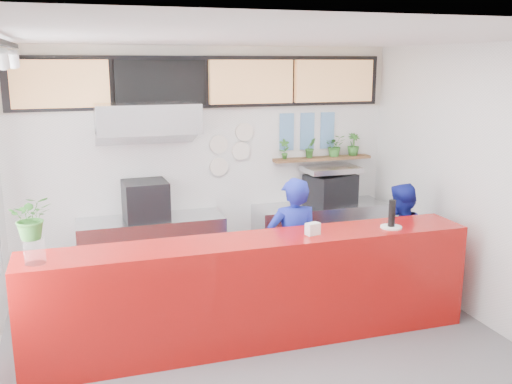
{
  "coord_description": "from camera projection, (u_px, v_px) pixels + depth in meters",
  "views": [
    {
      "loc": [
        -1.62,
        -4.71,
        2.8
      ],
      "look_at": [
        0.1,
        0.7,
        1.5
      ],
      "focal_mm": 40.0,
      "sensor_mm": 36.0,
      "label": 1
    }
  ],
  "objects": [
    {
      "name": "floor",
      "position": [
        268.0,
        360.0,
        5.48
      ],
      "size": [
        5.0,
        5.0,
        0.0
      ],
      "primitive_type": "plane",
      "color": "slate",
      "rests_on": "ground"
    },
    {
      "name": "ceiling",
      "position": [
        270.0,
        38.0,
        4.81
      ],
      "size": [
        5.0,
        5.0,
        0.0
      ],
      "primitive_type": "plane",
      "rotation": [
        3.14,
        0.0,
        0.0
      ],
      "color": "silver"
    },
    {
      "name": "wall_back",
      "position": [
        207.0,
        163.0,
        7.47
      ],
      "size": [
        5.0,
        0.0,
        5.0
      ],
      "primitive_type": "plane",
      "rotation": [
        1.57,
        0.0,
        0.0
      ],
      "color": "white",
      "rests_on": "ground"
    },
    {
      "name": "wall_right",
      "position": [
        498.0,
        191.0,
        5.88
      ],
      "size": [
        0.0,
        5.0,
        5.0
      ],
      "primitive_type": "plane",
      "rotation": [
        1.57,
        0.0,
        -1.57
      ],
      "color": "white",
      "rests_on": "ground"
    },
    {
      "name": "service_counter",
      "position": [
        256.0,
        291.0,
        5.73
      ],
      "size": [
        4.5,
        0.6,
        1.1
      ],
      "primitive_type": "cube",
      "color": "#9D0E0B",
      "rests_on": "ground"
    },
    {
      "name": "cream_band",
      "position": [
        206.0,
        78.0,
        7.21
      ],
      "size": [
        5.0,
        0.02,
        0.8
      ],
      "primitive_type": "cube",
      "color": "beige",
      "rests_on": "wall_back"
    },
    {
      "name": "prep_bench",
      "position": [
        152.0,
        253.0,
        7.19
      ],
      "size": [
        1.8,
        0.6,
        0.9
      ],
      "primitive_type": "cube",
      "color": "#B2B5BA",
      "rests_on": "ground"
    },
    {
      "name": "panini_oven",
      "position": [
        146.0,
        200.0,
        7.02
      ],
      "size": [
        0.55,
        0.55,
        0.47
      ],
      "primitive_type": "cube",
      "rotation": [
        0.0,
        0.0,
        0.04
      ],
      "color": "black",
      "rests_on": "prep_bench"
    },
    {
      "name": "extraction_hood",
      "position": [
        147.0,
        118.0,
        6.76
      ],
      "size": [
        1.2,
        0.7,
        0.35
      ],
      "primitive_type": "cube",
      "color": "#B2B5BA",
      "rests_on": "ceiling"
    },
    {
      "name": "hood_lip",
      "position": [
        148.0,
        135.0,
        6.81
      ],
      "size": [
        1.2,
        0.69,
        0.31
      ],
      "primitive_type": "cube",
      "rotation": [
        -0.35,
        0.0,
        0.0
      ],
      "color": "#B2B5BA",
      "rests_on": "ceiling"
    },
    {
      "name": "right_bench",
      "position": [
        320.0,
        236.0,
        7.87
      ],
      "size": [
        1.8,
        0.6,
        0.9
      ],
      "primitive_type": "cube",
      "color": "#B2B5BA",
      "rests_on": "ground"
    },
    {
      "name": "espresso_machine",
      "position": [
        330.0,
        189.0,
        7.76
      ],
      "size": [
        0.73,
        0.61,
        0.41
      ],
      "primitive_type": "cube",
      "rotation": [
        0.0,
        0.0,
        0.29
      ],
      "color": "black",
      "rests_on": "right_bench"
    },
    {
      "name": "espresso_tray",
      "position": [
        331.0,
        169.0,
        7.7
      ],
      "size": [
        0.75,
        0.53,
        0.07
      ],
      "primitive_type": "cube",
      "rotation": [
        0.0,
        0.0,
        0.02
      ],
      "color": "#B8BBC0",
      "rests_on": "espresso_machine"
    },
    {
      "name": "herb_shelf",
      "position": [
        322.0,
        158.0,
        7.85
      ],
      "size": [
        1.4,
        0.18,
        0.04
      ],
      "primitive_type": "cube",
      "color": "brown",
      "rests_on": "wall_back"
    },
    {
      "name": "menu_board_far_left",
      "position": [
        60.0,
        84.0,
        6.61
      ],
      "size": [
        1.1,
        0.1,
        0.55
      ],
      "primitive_type": "cube",
      "color": "tan",
      "rests_on": "wall_back"
    },
    {
      "name": "menu_board_mid_left",
      "position": [
        161.0,
        83.0,
        6.95
      ],
      "size": [
        1.1,
        0.1,
        0.55
      ],
      "primitive_type": "cube",
      "color": "black",
      "rests_on": "wall_back"
    },
    {
      "name": "menu_board_mid_right",
      "position": [
        251.0,
        82.0,
        7.29
      ],
      "size": [
        1.1,
        0.1,
        0.55
      ],
      "primitive_type": "cube",
      "color": "tan",
      "rests_on": "wall_back"
    },
    {
      "name": "menu_board_far_right",
      "position": [
        334.0,
        81.0,
        7.63
      ],
      "size": [
        1.1,
        0.1,
        0.55
      ],
      "primitive_type": "cube",
      "color": "tan",
      "rests_on": "wall_back"
    },
    {
      "name": "soffit",
      "position": [
        206.0,
        82.0,
        7.2
      ],
      "size": [
        4.8,
        0.04,
        0.65
      ],
      "primitive_type": "cube",
      "color": "black",
      "rests_on": "wall_back"
    },
    {
      "name": "track_rail",
      "position": [
        1.0,
        42.0,
        4.21
      ],
      "size": [
        0.05,
        2.4,
        0.04
      ],
      "primitive_type": "cube",
      "color": "black",
      "rests_on": "ceiling"
    },
    {
      "name": "dec_plate_a",
      "position": [
        219.0,
        144.0,
        7.43
      ],
      "size": [
        0.24,
        0.03,
        0.24
      ],
      "primitive_type": "cylinder",
      "rotation": [
        1.57,
        0.0,
        0.0
      ],
      "color": "silver",
      "rests_on": "wall_back"
    },
    {
      "name": "dec_plate_b",
      "position": [
        241.0,
        151.0,
        7.54
      ],
      "size": [
        0.24,
        0.03,
        0.24
      ],
      "primitive_type": "cylinder",
      "rotation": [
        1.57,
        0.0,
        0.0
      ],
      "color": "silver",
      "rests_on": "wall_back"
    },
    {
      "name": "dec_plate_c",
      "position": [
        219.0,
        167.0,
        7.5
      ],
      "size": [
        0.24,
        0.03,
        0.24
      ],
      "primitive_type": "cylinder",
      "rotation": [
        1.57,
        0.0,
        0.0
      ],
      "color": "silver",
      "rests_on": "wall_back"
    },
    {
      "name": "dec_plate_d",
      "position": [
        244.0,
        132.0,
        7.5
      ],
      "size": [
        0.24,
        0.03,
        0.24
      ],
      "primitive_type": "cylinder",
      "rotation": [
        1.57,
        0.0,
        0.0
      ],
      "color": "silver",
      "rests_on": "wall_back"
    },
    {
      "name": "photo_frame_a",
      "position": [
        287.0,
        123.0,
        7.66
      ],
      "size": [
        0.2,
        0.02,
        0.25
      ],
      "primitive_type": "cube",
      "color": "#598CBF",
      "rests_on": "wall_back"
    },
    {
      "name": "photo_frame_b",
      "position": [
        307.0,
        122.0,
        7.75
      ],
      "size": [
        0.2,
        0.02,
        0.25
      ],
      "primitive_type": "cube",
      "color": "#598CBF",
      "rests_on": "wall_back"
    },
    {
      "name": "photo_frame_c",
      "position": [
        328.0,
        121.0,
        7.84
      ],
      "size": [
        0.2,
        0.02,
        0.25
      ],
      "primitive_type": "cube",
      "color": "#598CBF",
      "rests_on": "wall_back"
    },
    {
      "name": "photo_frame_d",
      "position": [
        287.0,
        141.0,
        7.72
      ],
      "size": [
        0.2,
        0.02,
        0.25
      ],
      "primitive_type": "cube",
      "color": "#598CBF",
      "rests_on": "wall_back"
    },
    {
      "name": "photo_frame_e",
      "position": [
        307.0,
        140.0,
        7.81
      ],
      "size": [
        0.2,
        0.02,
        0.25
      ],
      "primitive_type": "cube",
      "color": "#598CBF",
      "rests_on": "wall_back"
    },
    {
      "name": "photo_frame_f",
      "position": [
        327.0,
        139.0,
        7.9
      ],
      "size": [
        0.2,
        0.02,
        0.25
      ],
      "primitive_type": "cube",
      "color": "#598CBF",
      "rests_on": "wall_back"
    },
    {
      "name": "staff_center",
      "position": [
        293.0,
        248.0,
        6.28
      ],
      "size": [
        0.61,
        0.43,
        1.59
      ],
      "primitive_type": "imported",
      "rotation": [
        0.0,
        0.0,
        3.06
      ],
      "color": "navy",
      "rests_on": "ground"
    },
    {
      "name": "staff_right",
      "position": [
        399.0,
        243.0,
        6.74
      ],
      "size": [
        0.87,
        0.81,
        1.42
      ],
      "primitive_type": "imported",
      "rotation": [
        0.0,
        0.0,
        3.66
      ],
      "color": "navy",
      "rests_on": "ground"
    },
    {
      "name": "herb_a",
      "position": [
        284.0,
        149.0,
        7.65
      ],
      "size": [
        0.15,
        0.11,
        0.27
      ],
      "primitive_type": "imported",
      "rotation": [
        0.0,
        0.0,
        -0.06
      ],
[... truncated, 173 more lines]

